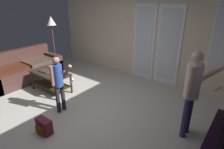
{
  "coord_description": "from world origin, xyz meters",
  "views": [
    {
      "loc": [
        2.69,
        -2.26,
        2.27
      ],
      "look_at": [
        0.72,
        0.29,
        0.93
      ],
      "focal_mm": 30.49,
      "sensor_mm": 36.0,
      "label": 1
    }
  ],
  "objects_px": {
    "tv_remote_black": "(58,75)",
    "loose_keyboard": "(62,103)",
    "backpack": "(44,126)",
    "cup_near_edge": "(56,71)",
    "laptop_closed": "(46,71)",
    "floor_lamp": "(51,24)",
    "leather_couch": "(25,70)",
    "coffee_table": "(51,78)",
    "person_child": "(59,80)",
    "person_adult": "(193,88)"
  },
  "relations": [
    {
      "from": "cup_near_edge",
      "to": "backpack",
      "type": "bearing_deg",
      "value": -45.89
    },
    {
      "from": "loose_keyboard",
      "to": "floor_lamp",
      "type": "bearing_deg",
      "value": 145.69
    },
    {
      "from": "person_adult",
      "to": "loose_keyboard",
      "type": "xyz_separation_m",
      "value": [
        -2.53,
        -0.68,
        -0.9
      ]
    },
    {
      "from": "cup_near_edge",
      "to": "laptop_closed",
      "type": "bearing_deg",
      "value": -164.29
    },
    {
      "from": "laptop_closed",
      "to": "tv_remote_black",
      "type": "distance_m",
      "value": 0.48
    },
    {
      "from": "tv_remote_black",
      "to": "cup_near_edge",
      "type": "bearing_deg",
      "value": 161.15
    },
    {
      "from": "leather_couch",
      "to": "loose_keyboard",
      "type": "xyz_separation_m",
      "value": [
        1.91,
        -0.23,
        -0.29
      ]
    },
    {
      "from": "person_adult",
      "to": "backpack",
      "type": "xyz_separation_m",
      "value": [
        -1.99,
        -1.5,
        -0.77
      ]
    },
    {
      "from": "coffee_table",
      "to": "laptop_closed",
      "type": "distance_m",
      "value": 0.22
    },
    {
      "from": "laptop_closed",
      "to": "cup_near_edge",
      "type": "xyz_separation_m",
      "value": [
        0.3,
        0.08,
        0.05
      ]
    },
    {
      "from": "loose_keyboard",
      "to": "cup_near_edge",
      "type": "distance_m",
      "value": 0.86
    },
    {
      "from": "person_adult",
      "to": "person_child",
      "type": "bearing_deg",
      "value": -159.7
    },
    {
      "from": "coffee_table",
      "to": "person_adult",
      "type": "distance_m",
      "value": 3.32
    },
    {
      "from": "backpack",
      "to": "cup_near_edge",
      "type": "height_order",
      "value": "cup_near_edge"
    },
    {
      "from": "leather_couch",
      "to": "coffee_table",
      "type": "height_order",
      "value": "leather_couch"
    },
    {
      "from": "leather_couch",
      "to": "person_adult",
      "type": "xyz_separation_m",
      "value": [
        4.44,
        0.45,
        0.61
      ]
    },
    {
      "from": "leather_couch",
      "to": "tv_remote_black",
      "type": "relative_size",
      "value": 11.71
    },
    {
      "from": "loose_keyboard",
      "to": "leather_couch",
      "type": "bearing_deg",
      "value": 173.26
    },
    {
      "from": "person_child",
      "to": "person_adult",
      "type": "bearing_deg",
      "value": 20.3
    },
    {
      "from": "person_adult",
      "to": "laptop_closed",
      "type": "distance_m",
      "value": 3.45
    },
    {
      "from": "leather_couch",
      "to": "backpack",
      "type": "xyz_separation_m",
      "value": [
        2.45,
        -1.05,
        -0.16
      ]
    },
    {
      "from": "loose_keyboard",
      "to": "tv_remote_black",
      "type": "xyz_separation_m",
      "value": [
        -0.39,
        0.26,
        0.5
      ]
    },
    {
      "from": "backpack",
      "to": "cup_near_edge",
      "type": "distance_m",
      "value": 1.65
    },
    {
      "from": "floor_lamp",
      "to": "laptop_closed",
      "type": "xyz_separation_m",
      "value": [
        1.33,
        -1.26,
        -0.9
      ]
    },
    {
      "from": "leather_couch",
      "to": "loose_keyboard",
      "type": "height_order",
      "value": "leather_couch"
    },
    {
      "from": "person_child",
      "to": "loose_keyboard",
      "type": "bearing_deg",
      "value": 141.25
    },
    {
      "from": "leather_couch",
      "to": "person_child",
      "type": "relative_size",
      "value": 1.67
    },
    {
      "from": "laptop_closed",
      "to": "loose_keyboard",
      "type": "bearing_deg",
      "value": -21.6
    },
    {
      "from": "person_adult",
      "to": "backpack",
      "type": "distance_m",
      "value": 2.61
    },
    {
      "from": "floor_lamp",
      "to": "person_adult",
      "type": "bearing_deg",
      "value": -9.89
    },
    {
      "from": "cup_near_edge",
      "to": "floor_lamp",
      "type": "bearing_deg",
      "value": 144.2
    },
    {
      "from": "person_child",
      "to": "leather_couch",
      "type": "bearing_deg",
      "value": 169.27
    },
    {
      "from": "person_child",
      "to": "laptop_closed",
      "type": "relative_size",
      "value": 3.66
    },
    {
      "from": "leather_couch",
      "to": "cup_near_edge",
      "type": "distance_m",
      "value": 1.37
    },
    {
      "from": "laptop_closed",
      "to": "cup_near_edge",
      "type": "bearing_deg",
      "value": 9.59
    },
    {
      "from": "coffee_table",
      "to": "laptop_closed",
      "type": "bearing_deg",
      "value": -172.78
    },
    {
      "from": "floor_lamp",
      "to": "tv_remote_black",
      "type": "height_order",
      "value": "floor_lamp"
    },
    {
      "from": "coffee_table",
      "to": "person_child",
      "type": "relative_size",
      "value": 0.87
    },
    {
      "from": "person_child",
      "to": "backpack",
      "type": "relative_size",
      "value": 3.77
    },
    {
      "from": "backpack",
      "to": "tv_remote_black",
      "type": "xyz_separation_m",
      "value": [
        -0.93,
        1.08,
        0.38
      ]
    },
    {
      "from": "backpack",
      "to": "loose_keyboard",
      "type": "relative_size",
      "value": 0.69
    },
    {
      "from": "laptop_closed",
      "to": "cup_near_edge",
      "type": "relative_size",
      "value": 2.72
    },
    {
      "from": "person_adult",
      "to": "backpack",
      "type": "relative_size",
      "value": 4.78
    },
    {
      "from": "leather_couch",
      "to": "person_child",
      "type": "xyz_separation_m",
      "value": [
        2.13,
        -0.4,
        0.42
      ]
    },
    {
      "from": "loose_keyboard",
      "to": "tv_remote_black",
      "type": "height_order",
      "value": "tv_remote_black"
    },
    {
      "from": "person_child",
      "to": "tv_remote_black",
      "type": "distance_m",
      "value": 0.78
    },
    {
      "from": "laptop_closed",
      "to": "tv_remote_black",
      "type": "relative_size",
      "value": 1.92
    },
    {
      "from": "tv_remote_black",
      "to": "loose_keyboard",
      "type": "bearing_deg",
      "value": -33.12
    },
    {
      "from": "person_adult",
      "to": "cup_near_edge",
      "type": "height_order",
      "value": "person_adult"
    },
    {
      "from": "leather_couch",
      "to": "backpack",
      "type": "bearing_deg",
      "value": -23.13
    }
  ]
}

